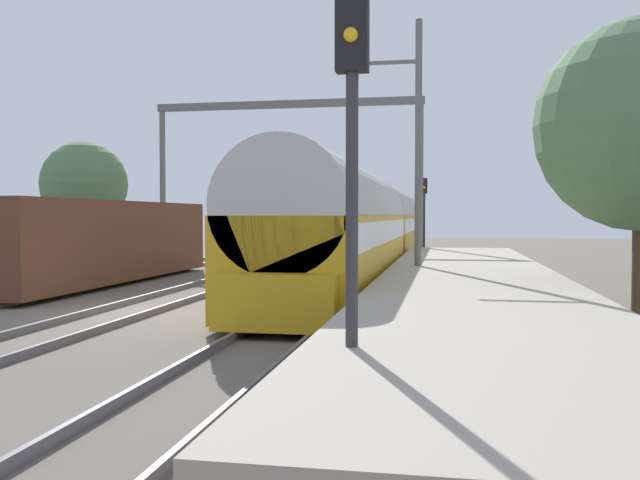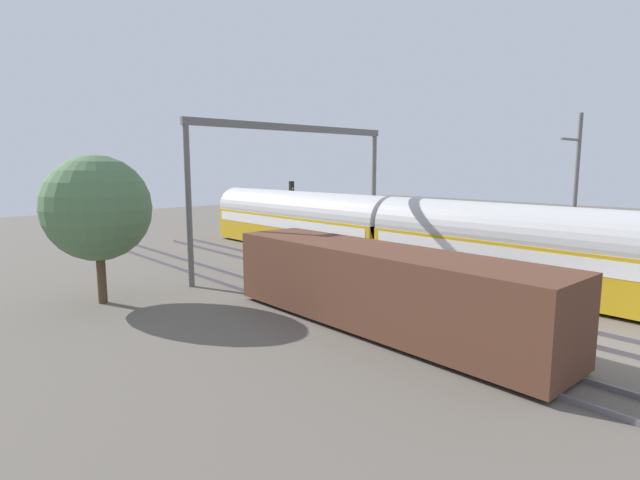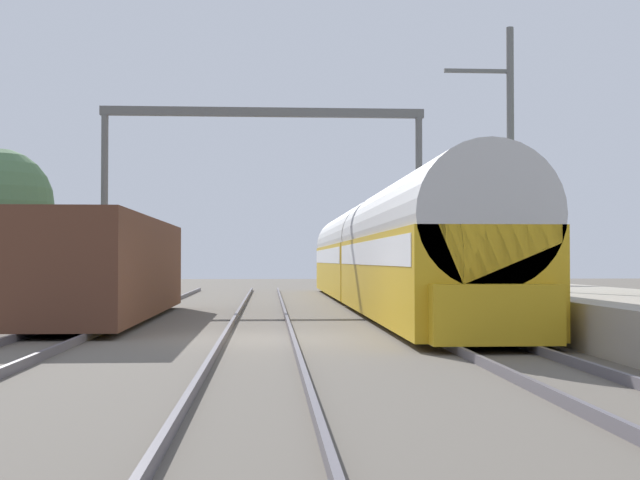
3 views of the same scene
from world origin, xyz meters
name	(u,v)px [view 2 (image 2 of 3)]	position (x,y,z in m)	size (l,w,h in m)	color
ground	(616,346)	(0.00, 0.00, 0.00)	(120.00, 120.00, 0.00)	#615950
track_far_west	(557,383)	(-4.33, 0.00, 0.08)	(1.52, 60.00, 0.16)	#5D5960
track_west	(617,344)	(0.00, 0.00, 0.08)	(1.52, 60.00, 0.16)	#5D5960
platform	(632,282)	(8.15, 2.00, 0.45)	(4.40, 28.00, 0.90)	#A39989
passenger_train	(390,232)	(4.33, 13.10, 1.97)	(2.93, 32.85, 3.82)	gold
freight_car	(380,288)	(-4.33, 6.11, 1.47)	(2.80, 13.00, 2.70)	#563323
person_crossing	(405,246)	(5.65, 13.06, 1.03)	(0.36, 0.46, 1.73)	black
railway_signal_far	(292,203)	(6.25, 24.45, 2.94)	(0.36, 0.30, 4.55)	#2D2D33
catenary_gantry	(295,166)	(0.00, 16.19, 5.67)	(13.06, 0.28, 7.86)	#5D5D5C
catenary_pole_east_mid	(574,199)	(6.68, 4.22, 4.15)	(1.90, 0.20, 8.00)	#5D5D5C
tree_west_background	(97,208)	(-10.45, 16.00, 3.95)	(4.30, 4.30, 6.11)	#4C3826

